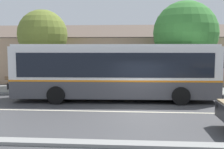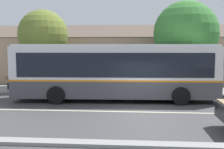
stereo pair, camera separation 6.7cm
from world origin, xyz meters
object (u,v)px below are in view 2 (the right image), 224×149
object	(u,v)px
transit_bus	(115,70)
street_tree_primary	(186,35)
bench_down_street	(84,84)
street_tree_secondary	(42,36)
bench_by_building	(17,84)

from	to	relation	value
transit_bus	street_tree_primary	xyz separation A→B (m)	(4.77, 3.91, 2.20)
bench_down_street	street_tree_secondary	xyz separation A→B (m)	(-3.40, 1.46, 3.38)
bench_by_building	street_tree_primary	distance (m)	12.45
street_tree_primary	street_tree_secondary	size ratio (longest dim) A/B	1.08
street_tree_primary	bench_by_building	bearing A→B (deg)	-174.11
street_tree_primary	bench_down_street	bearing A→B (deg)	-170.50
street_tree_secondary	bench_by_building	bearing A→B (deg)	-132.27
transit_bus	street_tree_secondary	xyz separation A→B (m)	(-5.78, 4.18, 2.18)
street_tree_secondary	transit_bus	bearing A→B (deg)	-35.88
transit_bus	street_tree_secondary	distance (m)	7.45
transit_bus	street_tree_primary	distance (m)	6.55
transit_bus	bench_by_building	bearing A→B (deg)	159.38
bench_by_building	bench_down_street	bearing A→B (deg)	0.41
bench_down_street	bench_by_building	bearing A→B (deg)	-179.59
street_tree_secondary	bench_down_street	bearing A→B (deg)	-23.22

